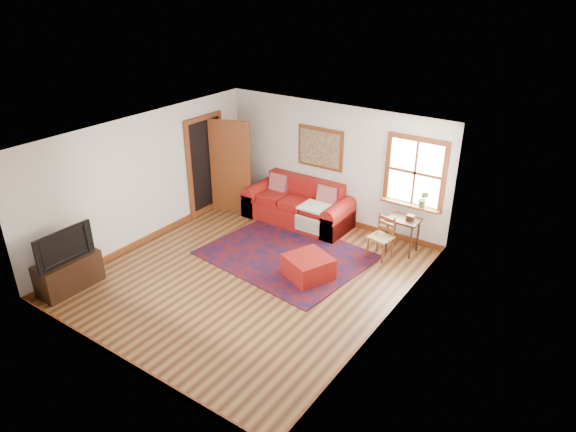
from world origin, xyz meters
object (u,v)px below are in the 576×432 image
Objects in this scene: red_leather_sofa at (299,208)px; red_ottoman at (308,267)px; ladder_back_chair at (382,235)px; media_cabinet at (69,273)px; side_table at (404,225)px.

red_leather_sofa is 3.27× the size of red_ottoman.
media_cabinet is (-3.81, -3.93, -0.16)m from ladder_back_chair.
red_leather_sofa reaches higher than red_ottoman.
ladder_back_chair is at bearing 45.93° from media_cabinet.
red_leather_sofa is 2.13m from ladder_back_chair.
red_leather_sofa reaches higher than side_table.
side_table is at bearing 46.90° from media_cabinet.
ladder_back_chair is 5.48m from media_cabinet.
media_cabinet is at bearing -117.66° from red_ottoman.
side_table is 0.67× the size of media_cabinet.
red_leather_sofa is at bearing 169.62° from ladder_back_chair.
side_table is at bearing 0.10° from red_leather_sofa.
red_leather_sofa is 4.65m from media_cabinet.
red_ottoman is 2.05m from side_table.
media_cabinet is (-4.05, -4.32, -0.28)m from side_table.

